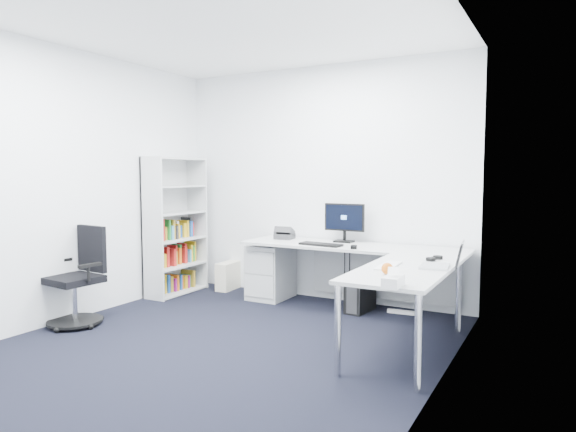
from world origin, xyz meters
The scene contains 21 objects.
ground centered at (0.00, 0.00, 0.00)m, with size 4.20×4.20×0.00m, color black.
ceiling centered at (0.00, 0.00, 2.70)m, with size 4.20×4.20×0.00m, color white.
wall_back centered at (0.00, 2.10, 1.35)m, with size 3.60×0.02×2.70m, color white.
wall_left centered at (-1.80, 0.00, 1.35)m, with size 0.02×4.20×2.70m, color white.
wall_right centered at (1.80, 0.00, 1.35)m, with size 0.02×4.20×2.70m, color white.
l_desk centered at (0.55, 1.40, 0.35)m, with size 2.41×1.35×0.70m, color #B4B6B6, non-canonical shape.
drawer_pedestal centered at (-0.48, 1.79, 0.32)m, with size 0.41×0.52×0.64m, color #B4B6B6.
bookshelf centered at (-1.62, 1.45, 0.83)m, with size 0.32×0.83×1.66m, color silver, non-canonical shape.
task_chair centered at (-1.59, -0.06, 0.48)m, with size 0.53×0.53×0.95m, color black, non-canonical shape.
black_pc_tower centered at (0.65, 1.74, 0.20)m, with size 0.18×0.41×0.40m, color black.
beige_pc_tower centered at (-1.19, 1.92, 0.17)m, with size 0.16×0.36×0.35m, color beige.
power_strip centered at (1.07, 1.86, 0.02)m, with size 0.31×0.05×0.04m, color silver.
monitor centered at (0.39, 1.91, 0.93)m, with size 0.46×0.15×0.44m, color black, non-canonical shape.
black_keyboard centered at (0.27, 1.55, 0.72)m, with size 0.46×0.16×0.02m, color black.
mouse centered at (0.66, 1.50, 0.72)m, with size 0.06×0.10×0.03m, color black.
desk_phone centered at (-0.33, 1.85, 0.78)m, with size 0.20×0.20×0.14m, color #2B2B2D, non-canonical shape.
laptop centered at (1.62, 0.85, 0.82)m, with size 0.32×0.31×0.23m, color #B9BAC0, non-canonical shape.
white_keyboard centered at (1.28, 0.70, 0.71)m, with size 0.13×0.44×0.01m, color silver.
headphones centered at (1.54, 1.20, 0.73)m, with size 0.12×0.20×0.05m, color black, non-canonical shape.
orange_fruit centered at (1.37, 0.37, 0.75)m, with size 0.09×0.09×0.09m, color orange.
tissue_box centered at (1.54, -0.02, 0.74)m, with size 0.11×0.21×0.07m, color silver.
Camera 1 is at (2.54, -3.34, 1.46)m, focal length 32.00 mm.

